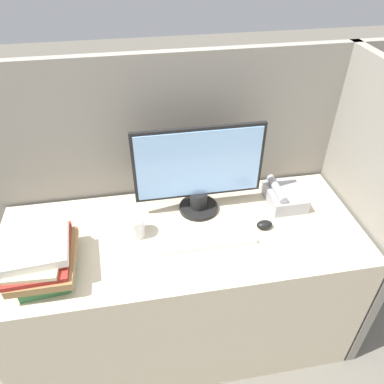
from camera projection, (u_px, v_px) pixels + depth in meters
The scene contains 9 objects.
cubicle_panel_rear at pixel (171, 191), 1.90m from camera, with size 1.96×0.04×1.40m.
cubicle_panel_right at pixel (352, 214), 1.76m from camera, with size 0.04×0.69×1.40m.
desk at pixel (183, 288), 1.83m from camera, with size 1.56×0.63×0.74m.
monitor at pixel (199, 172), 1.61m from camera, with size 0.56×0.18×0.42m.
keyboard at pixel (208, 236), 1.58m from camera, with size 0.39×0.14×0.02m.
mouse at pixel (264, 225), 1.62m from camera, with size 0.07×0.05×0.04m.
coffee_cup at pixel (135, 227), 1.57m from camera, with size 0.09×0.09×0.09m.
book_stack at pixel (41, 257), 1.39m from camera, with size 0.26×0.31×0.16m.
desk_telephone at pixel (284, 196), 1.75m from camera, with size 0.16×0.20×0.10m.
Camera 1 is at (-0.16, -0.83, 1.87)m, focal length 35.00 mm.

